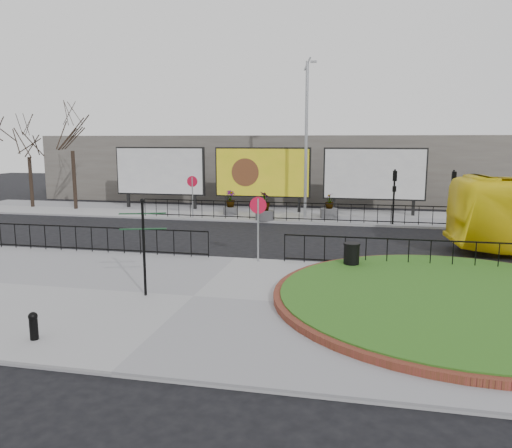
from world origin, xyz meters
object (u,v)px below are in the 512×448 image
(lamp_post, at_px, (306,137))
(planter_a, at_px, (230,205))
(fingerpost_sign, at_px, (144,238))
(billboard_mid, at_px, (262,173))
(litter_bin, at_px, (351,256))
(planter_c, at_px, (329,210))
(planter_b, at_px, (265,209))
(bollard, at_px, (33,324))

(lamp_post, height_order, planter_a, lamp_post)
(lamp_post, relative_size, fingerpost_sign, 3.19)
(lamp_post, distance_m, fingerpost_sign, 16.75)
(billboard_mid, relative_size, fingerpost_sign, 2.14)
(billboard_mid, relative_size, litter_bin, 6.36)
(litter_bin, bearing_deg, billboard_mid, 113.27)
(lamp_post, height_order, fingerpost_sign, lamp_post)
(lamp_post, height_order, planter_c, lamp_post)
(lamp_post, height_order, planter_b, lamp_post)
(litter_bin, relative_size, planter_b, 0.59)
(planter_a, xyz_separation_m, planter_c, (6.05, 0.00, -0.12))
(litter_bin, bearing_deg, planter_c, 97.43)
(litter_bin, relative_size, planter_c, 0.67)
(billboard_mid, relative_size, bollard, 9.38)
(fingerpost_sign, bearing_deg, bollard, -122.07)
(fingerpost_sign, bearing_deg, litter_bin, 20.62)
(litter_bin, height_order, planter_a, planter_a)
(litter_bin, xyz_separation_m, planter_b, (-5.15, 10.38, 0.12))
(lamp_post, distance_m, planter_c, 4.47)
(billboard_mid, xyz_separation_m, planter_b, (0.85, -3.57, -1.87))
(litter_bin, relative_size, planter_a, 0.65)
(fingerpost_sign, height_order, planter_c, fingerpost_sign)
(planter_b, height_order, planter_c, planter_b)
(lamp_post, distance_m, litter_bin, 13.05)
(fingerpost_sign, height_order, planter_a, fingerpost_sign)
(fingerpost_sign, bearing_deg, planter_b, 72.01)
(bollard, bearing_deg, lamp_post, 78.48)
(fingerpost_sign, xyz_separation_m, planter_a, (-1.69, 16.22, -1.16))
(lamp_post, height_order, bollard, lamp_post)
(planter_b, bearing_deg, bollard, -95.89)
(billboard_mid, relative_size, planter_a, 4.13)
(planter_c, bearing_deg, fingerpost_sign, -105.04)
(billboard_mid, relative_size, planter_b, 3.76)
(fingerpost_sign, distance_m, planter_b, 14.69)
(fingerpost_sign, relative_size, planter_a, 1.93)
(planter_a, xyz_separation_m, planter_b, (2.46, -1.60, 0.02))
(billboard_mid, distance_m, planter_b, 4.12)
(bollard, distance_m, planter_b, 18.36)
(fingerpost_sign, bearing_deg, planter_a, 80.95)
(litter_bin, bearing_deg, planter_a, 122.42)
(planter_a, relative_size, planter_b, 0.91)
(fingerpost_sign, bearing_deg, billboard_mid, 75.26)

